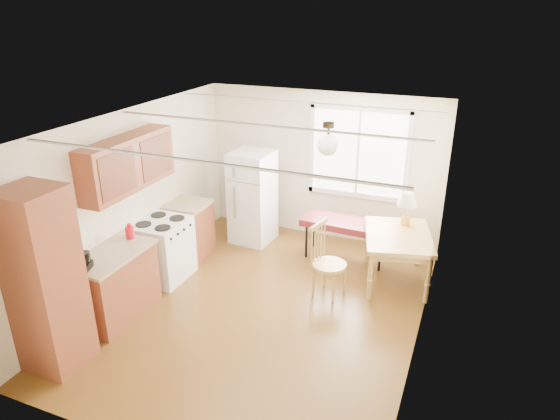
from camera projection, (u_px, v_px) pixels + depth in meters
The scene contains 11 objects.
room_shell at pixel (262, 223), 6.21m from camera, with size 4.60×5.60×2.62m.
kitchen_run at pixel (121, 250), 6.42m from camera, with size 0.65×3.40×2.20m.
window_unit at pixel (358, 153), 8.00m from camera, with size 1.64×0.05×1.51m.
pendant_light at pixel (328, 144), 5.93m from camera, with size 0.26×0.26×0.40m.
refrigerator at pixel (252, 197), 8.32m from camera, with size 0.69×0.69×1.56m.
bench at pixel (347, 225), 7.76m from camera, with size 1.42×0.59×0.65m.
dining_table at pixel (398, 241), 7.10m from camera, with size 1.17×1.39×0.75m.
chair at pixel (323, 255), 6.80m from camera, with size 0.49×0.49×1.05m.
table_lamp at pixel (407, 202), 7.22m from camera, with size 0.29×0.29×0.50m.
coffee_maker at pixel (80, 260), 5.77m from camera, with size 0.24×0.28×0.36m.
kettle at pixel (130, 232), 6.57m from camera, with size 0.11×0.11×0.22m.
Camera 1 is at (2.34, -5.17, 3.80)m, focal length 32.00 mm.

